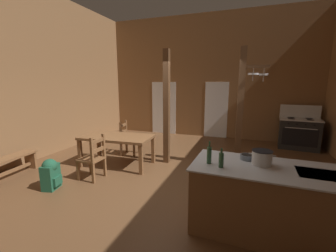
{
  "coord_description": "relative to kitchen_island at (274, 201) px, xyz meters",
  "views": [
    {
      "loc": [
        1.4,
        -4.02,
        1.99
      ],
      "look_at": [
        -0.19,
        0.48,
        1.07
      ],
      "focal_mm": 23.47,
      "sensor_mm": 36.0,
      "label": 1
    }
  ],
  "objects": [
    {
      "name": "support_post_with_pot_rack",
      "position": [
        -0.52,
        2.32,
        1.03
      ],
      "size": [
        0.63,
        0.24,
        2.8
      ],
      "color": "brown",
      "rests_on": "ground_plane"
    },
    {
      "name": "bottle_tall_on_counter",
      "position": [
        -0.86,
        -0.1,
        0.58
      ],
      "size": [
        0.06,
        0.06,
        0.31
      ],
      "color": "#2D5638",
      "rests_on": "kitchen_island"
    },
    {
      "name": "wall_back",
      "position": [
        -1.84,
        5.34,
        1.76
      ],
      "size": [
        8.34,
        0.14,
        4.45
      ],
      "primitive_type": "cube",
      "color": "brown",
      "rests_on": "ground_plane"
    },
    {
      "name": "ladderback_chair_near_window",
      "position": [
        -3.38,
        0.64,
        -0.01
      ],
      "size": [
        0.45,
        0.45,
        0.95
      ],
      "color": "brown",
      "rests_on": "ground_plane"
    },
    {
      "name": "backpack",
      "position": [
        -3.86,
        -0.02,
        -0.15
      ],
      "size": [
        0.35,
        0.36,
        0.6
      ],
      "color": "#1E5138",
      "rests_on": "ground_plane"
    },
    {
      "name": "kitchen_island",
      "position": [
        0.0,
        0.0,
        0.0
      ],
      "size": [
        2.2,
        1.04,
        0.92
      ],
      "color": "brown",
      "rests_on": "ground_plane"
    },
    {
      "name": "ground_plane",
      "position": [
        -1.84,
        1.05,
        -0.51
      ],
      "size": [
        8.34,
        9.24,
        0.1
      ],
      "primitive_type": "cube",
      "color": "brown"
    },
    {
      "name": "wall_left",
      "position": [
        -5.68,
        1.05,
        1.76
      ],
      "size": [
        0.14,
        9.24,
        4.45
      ],
      "primitive_type": "cube",
      "color": "brown",
      "rests_on": "ground_plane"
    },
    {
      "name": "ladderback_chair_by_post",
      "position": [
        -3.52,
        2.34,
        -0.01
      ],
      "size": [
        0.49,
        0.49,
        0.95
      ],
      "color": "brown",
      "rests_on": "ground_plane"
    },
    {
      "name": "bench_along_left_wall",
      "position": [
        -5.15,
        -0.02,
        -0.15
      ],
      "size": [
        0.47,
        1.45,
        0.44
      ],
      "color": "brown",
      "rests_on": "ground_plane"
    },
    {
      "name": "bottle_short_on_counter",
      "position": [
        -0.69,
        -0.2,
        0.56
      ],
      "size": [
        0.06,
        0.06,
        0.26
      ],
      "color": "#2D5638",
      "rests_on": "kitchen_island"
    },
    {
      "name": "dining_table",
      "position": [
        -3.35,
        1.51,
        0.19
      ],
      "size": [
        1.75,
        0.99,
        0.74
      ],
      "color": "brown",
      "rests_on": "ground_plane"
    },
    {
      "name": "glazed_panel_back_right",
      "position": [
        -1.46,
        5.26,
        0.57
      ],
      "size": [
        0.84,
        0.01,
        2.05
      ],
      "primitive_type": "cube",
      "color": "white",
      "rests_on": "ground_plane"
    },
    {
      "name": "mixing_bowl_on_counter",
      "position": [
        -0.37,
        0.24,
        0.5
      ],
      "size": [
        0.2,
        0.2,
        0.07
      ],
      "color": "slate",
      "rests_on": "kitchen_island"
    },
    {
      "name": "support_post_center",
      "position": [
        -2.27,
        2.1,
        0.94
      ],
      "size": [
        0.14,
        0.14,
        2.8
      ],
      "color": "brown",
      "rests_on": "ground_plane"
    },
    {
      "name": "stove_range",
      "position": [
        1.17,
        4.66,
        0.02
      ],
      "size": [
        1.22,
        0.93,
        1.32
      ],
      "color": "#242424",
      "rests_on": "ground_plane"
    },
    {
      "name": "stockpot_on_counter",
      "position": [
        -0.19,
        0.08,
        0.56
      ],
      "size": [
        0.34,
        0.27,
        0.2
      ],
      "color": "silver",
      "rests_on": "kitchen_island"
    },
    {
      "name": "glazed_door_back_left",
      "position": [
        -3.54,
        5.26,
        0.57
      ],
      "size": [
        1.0,
        0.01,
        2.05
      ],
      "primitive_type": "cube",
      "color": "white",
      "rests_on": "ground_plane"
    }
  ]
}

